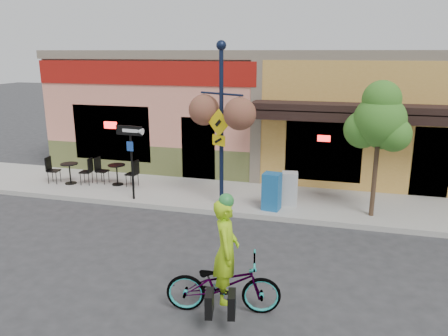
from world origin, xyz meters
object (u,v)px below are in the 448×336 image
(building, at_px, (299,107))
(street_tree, at_px, (377,150))
(newspaper_box_blue, at_px, (272,191))
(newspaper_box_grey, at_px, (289,189))
(lamp_post, at_px, (221,126))
(cyclist_rider, at_px, (226,264))
(bicycle, at_px, (223,284))
(one_way_sign, at_px, (132,163))

(building, relative_size, street_tree, 4.97)
(building, xyz_separation_m, street_tree, (2.65, -6.25, -0.27))
(newspaper_box_blue, xyz_separation_m, street_tree, (2.70, 0.24, 1.31))
(newspaper_box_grey, bearing_deg, lamp_post, -172.67)
(building, bearing_deg, newspaper_box_grey, -86.34)
(cyclist_rider, bearing_deg, newspaper_box_grey, -15.88)
(newspaper_box_blue, height_order, street_tree, street_tree)
(bicycle, relative_size, newspaper_box_blue, 1.92)
(newspaper_box_blue, bearing_deg, newspaper_box_grey, 58.15)
(building, distance_m, one_way_sign, 7.96)
(newspaper_box_blue, bearing_deg, street_tree, 12.74)
(newspaper_box_blue, relative_size, newspaper_box_grey, 1.09)
(cyclist_rider, bearing_deg, one_way_sign, 29.79)
(newspaper_box_grey, bearing_deg, bicycle, -102.17)
(newspaper_box_blue, bearing_deg, bicycle, -82.99)
(building, relative_size, bicycle, 9.03)
(bicycle, height_order, lamp_post, lamp_post)
(cyclist_rider, relative_size, newspaper_box_blue, 1.75)
(bicycle, xyz_separation_m, cyclist_rider, (0.05, 0.00, 0.39))
(one_way_sign, bearing_deg, lamp_post, 10.00)
(bicycle, xyz_separation_m, newspaper_box_blue, (0.05, 4.95, 0.15))
(building, relative_size, lamp_post, 3.94)
(cyclist_rider, distance_m, newspaper_box_grey, 5.50)
(bicycle, bearing_deg, building, -11.85)
(bicycle, relative_size, newspaper_box_grey, 2.08)
(cyclist_rider, bearing_deg, newspaper_box_blue, -11.37)
(lamp_post, relative_size, one_way_sign, 2.06)
(building, relative_size, cyclist_rider, 9.88)
(lamp_post, distance_m, one_way_sign, 2.95)
(cyclist_rider, height_order, newspaper_box_grey, cyclist_rider)
(lamp_post, xyz_separation_m, newspaper_box_grey, (1.90, 0.49, -1.82))
(bicycle, height_order, newspaper_box_grey, newspaper_box_grey)
(bicycle, bearing_deg, newspaper_box_grey, -16.40)
(building, bearing_deg, one_way_sign, -122.18)
(newspaper_box_grey, relative_size, street_tree, 0.26)
(bicycle, distance_m, one_way_sign, 6.32)
(cyclist_rider, relative_size, one_way_sign, 0.82)
(one_way_sign, bearing_deg, newspaper_box_grey, 14.02)
(building, bearing_deg, bicycle, -90.52)
(bicycle, distance_m, newspaper_box_blue, 4.95)
(newspaper_box_grey, distance_m, street_tree, 2.65)
(bicycle, relative_size, one_way_sign, 0.90)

